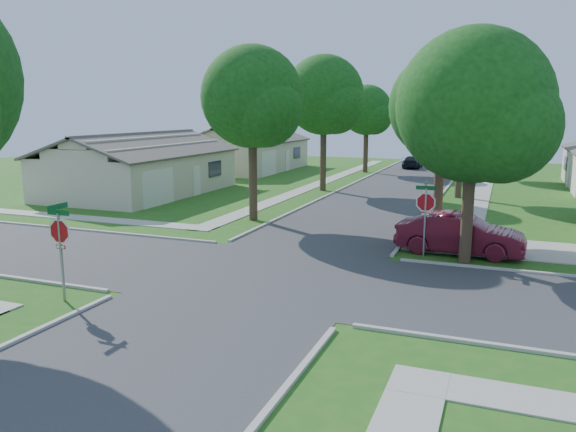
% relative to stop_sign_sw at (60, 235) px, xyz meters
% --- Properties ---
extents(ground, '(100.00, 100.00, 0.00)m').
position_rel_stop_sign_sw_xyz_m(ground, '(4.70, 4.70, -2.03)').
color(ground, '#225C19').
rests_on(ground, ground).
extents(road_ns, '(7.00, 100.00, 0.02)m').
position_rel_stop_sign_sw_xyz_m(road_ns, '(4.70, 4.70, -2.03)').
color(road_ns, '#333335').
rests_on(road_ns, ground).
extents(sidewalk_ne, '(1.20, 40.00, 0.04)m').
position_rel_stop_sign_sw_xyz_m(sidewalk_ne, '(10.80, 30.70, -2.01)').
color(sidewalk_ne, '#9E9B91').
rests_on(sidewalk_ne, ground).
extents(sidewalk_nw, '(1.20, 40.00, 0.04)m').
position_rel_stop_sign_sw_xyz_m(sidewalk_nw, '(-1.40, 30.70, -2.01)').
color(sidewalk_nw, '#9E9B91').
rests_on(sidewalk_nw, ground).
extents(driveway, '(8.80, 3.60, 0.05)m').
position_rel_stop_sign_sw_xyz_m(driveway, '(12.60, 11.80, -2.01)').
color(driveway, '#9E9B91').
rests_on(driveway, ground).
extents(stop_sign_sw, '(1.05, 0.80, 2.98)m').
position_rel_stop_sign_sw_xyz_m(stop_sign_sw, '(0.00, 0.00, 0.00)').
color(stop_sign_sw, gray).
rests_on(stop_sign_sw, ground).
extents(stop_sign_ne, '(1.05, 0.80, 2.98)m').
position_rel_stop_sign_sw_xyz_m(stop_sign_ne, '(9.40, 9.40, 0.00)').
color(stop_sign_ne, gray).
rests_on(stop_sign_ne, ground).
extents(tree_e_near, '(4.97, 4.80, 8.28)m').
position_rel_stop_sign_sw_xyz_m(tree_e_near, '(9.45, 13.71, 3.61)').
color(tree_e_near, '#38281C').
rests_on(tree_e_near, ground).
extents(tree_e_mid, '(5.59, 5.40, 9.21)m').
position_rel_stop_sign_sw_xyz_m(tree_e_mid, '(9.46, 25.71, 4.22)').
color(tree_e_mid, '#38281C').
rests_on(tree_e_mid, ground).
extents(tree_e_far, '(5.17, 5.00, 8.72)m').
position_rel_stop_sign_sw_xyz_m(tree_e_far, '(9.45, 38.71, 3.95)').
color(tree_e_far, '#38281C').
rests_on(tree_e_far, ground).
extents(tree_w_near, '(5.38, 5.20, 8.97)m').
position_rel_stop_sign_sw_xyz_m(tree_w_near, '(0.06, 13.71, 4.08)').
color(tree_w_near, '#38281C').
rests_on(tree_w_near, ground).
extents(tree_w_mid, '(5.80, 5.60, 9.56)m').
position_rel_stop_sign_sw_xyz_m(tree_w_mid, '(0.06, 25.71, 4.46)').
color(tree_w_mid, '#38281C').
rests_on(tree_w_mid, ground).
extents(tree_w_far, '(4.76, 4.60, 8.04)m').
position_rel_stop_sign_sw_xyz_m(tree_w_far, '(0.05, 38.71, 3.48)').
color(tree_w_far, '#38281C').
rests_on(tree_w_far, ground).
extents(tree_ne_corner, '(5.80, 5.60, 8.66)m').
position_rel_stop_sign_sw_xyz_m(tree_ne_corner, '(11.06, 8.91, 3.56)').
color(tree_ne_corner, '#38281C').
rests_on(tree_ne_corner, ground).
extents(house_nw_near, '(8.42, 13.60, 4.23)m').
position_rel_stop_sign_sw_xyz_m(house_nw_near, '(-11.29, 19.70, -0.51)').
color(house_nw_near, '#BBAA93').
rests_on(house_nw_near, ground).
extents(house_nw_far, '(8.42, 13.60, 4.23)m').
position_rel_stop_sign_sw_xyz_m(house_nw_far, '(-11.29, 36.70, -0.51)').
color(house_nw_far, '#BBAA93').
rests_on(house_nw_far, ground).
extents(car_driveway, '(5.06, 2.05, 1.64)m').
position_rel_stop_sign_sw_xyz_m(car_driveway, '(10.70, 10.20, -1.21)').
color(car_driveway, '#571221').
rests_on(car_driveway, ground).
extents(car_curb_east, '(2.00, 4.34, 1.44)m').
position_rel_stop_sign_sw_xyz_m(car_curb_east, '(7.90, 38.30, -1.31)').
color(car_curb_east, black).
rests_on(car_curb_east, ground).
extents(car_curb_west, '(1.78, 4.22, 1.22)m').
position_rel_stop_sign_sw_xyz_m(car_curb_west, '(3.50, 44.30, -1.42)').
color(car_curb_west, black).
rests_on(car_curb_west, ground).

